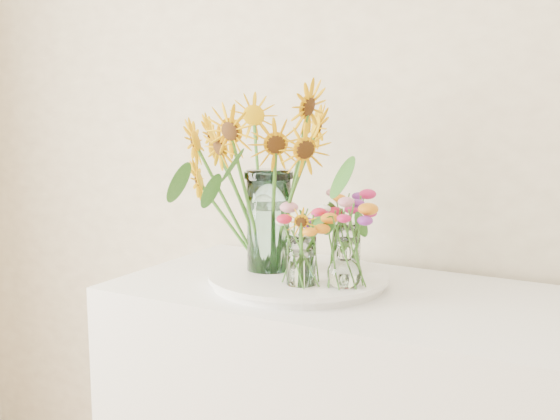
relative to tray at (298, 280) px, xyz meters
The scene contains 9 objects.
tray is the anchor object (origin of this frame).
mason_jar 0.17m from the tray, behind, with size 0.11×0.11×0.26m, color #9ED2CF.
sunflower_bouquet 0.27m from the tray, behind, with size 0.68×0.68×0.49m, color #E7A704, non-canonical shape.
small_vase_a 0.13m from the tray, 58.81° to the right, with size 0.07×0.07×0.12m, color white.
wildflower_posy_a 0.16m from the tray, 58.81° to the right, with size 0.19×0.19×0.21m, color orange, non-canonical shape.
small_vase_b 0.17m from the tray, 19.12° to the right, with size 0.08×0.08×0.12m, color white, non-canonical shape.
wildflower_posy_b 0.20m from the tray, 19.12° to the right, with size 0.20×0.20×0.21m, color orange, non-canonical shape.
small_vase_c 0.15m from the tray, 44.38° to the left, with size 0.07×0.07×0.12m, color white.
wildflower_posy_c 0.18m from the tray, 44.38° to the left, with size 0.18×0.18×0.21m, color orange, non-canonical shape.
Camera 1 is at (0.40, 0.38, 1.37)m, focal length 45.00 mm.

